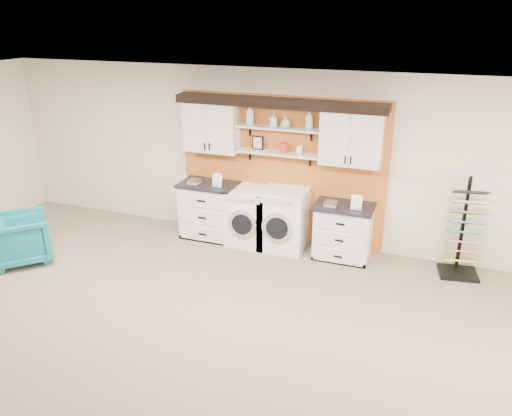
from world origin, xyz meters
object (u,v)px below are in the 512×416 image
at_px(dryer, 284,219).
at_px(washer, 250,216).
at_px(sample_rack, 462,244).
at_px(armchair, 21,238).
at_px(base_cabinet_right, 343,231).
at_px(base_cabinet_left, 210,210).

bearing_deg(dryer, washer, -180.00).
relative_size(washer, sample_rack, 0.65).
bearing_deg(armchair, washer, -105.04).
relative_size(dryer, sample_rack, 0.68).
distance_m(sample_rack, armchair, 6.56).
relative_size(base_cabinet_right, washer, 0.93).
distance_m(base_cabinet_right, armchair, 4.93).
relative_size(washer, armchair, 1.17).
height_order(base_cabinet_right, washer, washer).
bearing_deg(base_cabinet_right, sample_rack, 1.06).
xyz_separation_m(base_cabinet_right, armchair, (-4.59, -1.82, -0.07)).
bearing_deg(base_cabinet_right, base_cabinet_left, -180.00).
bearing_deg(dryer, base_cabinet_left, 179.85).
bearing_deg(base_cabinet_left, base_cabinet_right, 0.00).
bearing_deg(washer, base_cabinet_right, 0.13).
relative_size(dryer, armchair, 1.22).
bearing_deg(base_cabinet_left, dryer, -0.15).
relative_size(washer, dryer, 0.96).
height_order(washer, dryer, dryer).
height_order(base_cabinet_right, armchair, base_cabinet_right).
bearing_deg(dryer, base_cabinet_right, 0.20).
height_order(dryer, sample_rack, sample_rack).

